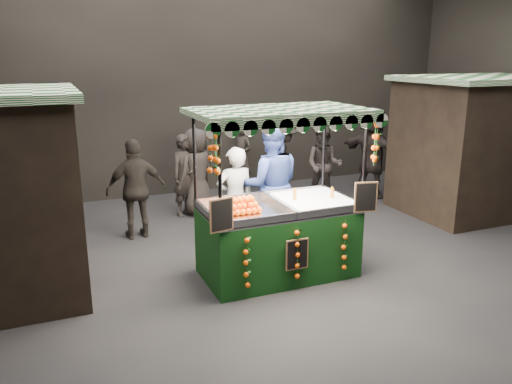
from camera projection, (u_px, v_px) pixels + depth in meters
name	position (u px, v px, depth m)	size (l,w,h in m)	color
ground	(314.00, 274.00, 7.26)	(12.00, 12.00, 0.00)	black
market_hall	(322.00, 23.00, 6.37)	(12.10, 10.10, 5.05)	black
neighbour_stall_right	(479.00, 145.00, 9.88)	(3.00, 2.20, 2.60)	black
juice_stall	(279.00, 226.00, 7.05)	(2.40, 1.41, 2.32)	black
vendor_grey	(235.00, 199.00, 7.97)	(0.61, 0.41, 1.65)	gray
vendor_blue	(270.00, 185.00, 8.05)	(1.17, 1.02, 2.03)	navy
shopper_0	(186.00, 175.00, 9.69)	(0.64, 0.50, 1.56)	black
shopper_1	(324.00, 165.00, 10.52)	(0.97, 0.94, 1.57)	#2B2523
shopper_2	(136.00, 189.00, 8.49)	(1.00, 0.45, 1.68)	black
shopper_3	(285.00, 158.00, 11.13)	(1.04, 1.19, 1.60)	black
shopper_4	(197.00, 172.00, 9.76)	(0.96, 0.85, 1.66)	#2B2523
shopper_5	(372.00, 152.00, 10.96)	(1.07, 1.88, 1.93)	#2A2322
shopper_6	(242.00, 157.00, 11.41)	(0.55, 0.66, 1.55)	black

